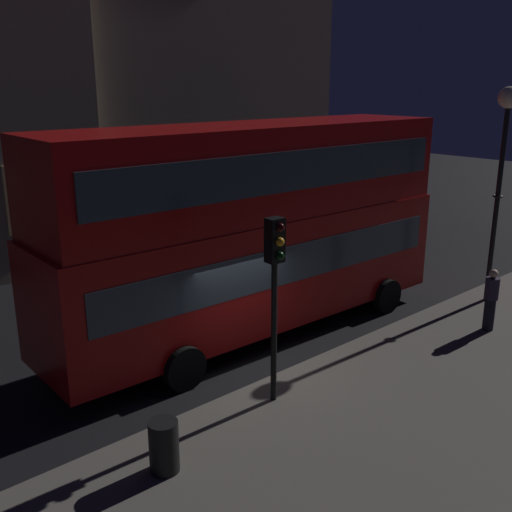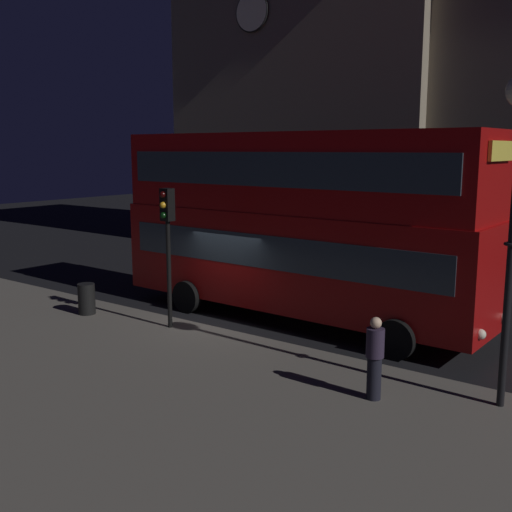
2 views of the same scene
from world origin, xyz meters
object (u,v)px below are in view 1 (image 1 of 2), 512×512
Objects in this scene: double_decker_bus at (254,221)px; litter_bin at (164,446)px; traffic_light_far_side at (418,172)px; street_lamp at (504,138)px; pedestrian at (491,299)px; traffic_light_near_kerb at (275,272)px.

double_decker_bus is 6.51m from litter_bin.
litter_bin is (-16.15, -6.21, -2.21)m from traffic_light_far_side.
pedestrian is (-2.05, -1.13, -3.83)m from street_lamp.
pedestrian is 9.45m from litter_bin.
pedestrian is at bearing -41.06° from double_decker_bus.
traffic_light_far_side is 2.38× the size of pedestrian.
traffic_light_near_kerb is at bearing -123.85° from double_decker_bus.
pedestrian is (4.44, -4.05, -2.00)m from double_decker_bus.
double_decker_bus is 6.34m from pedestrian.
street_lamp is (-4.67, -5.71, 2.00)m from traffic_light_far_side.
double_decker_bus is 7.34m from street_lamp.
pedestrian is (6.53, -1.09, -1.86)m from traffic_light_near_kerb.
street_lamp is 6.72× the size of litter_bin.
double_decker_bus is 1.86× the size of street_lamp.
pedestrian reaches higher than litter_bin.
litter_bin is (-11.48, -0.51, -4.21)m from street_lamp.
street_lamp is 3.71× the size of pedestrian.
traffic_light_far_side is 4.31× the size of litter_bin.
double_decker_bus is at bearing 118.41° from pedestrian.
double_decker_bus reaches higher than traffic_light_near_kerb.
traffic_light_near_kerb is at bearing 151.37° from pedestrian.
traffic_light_near_kerb is 6.88m from pedestrian.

